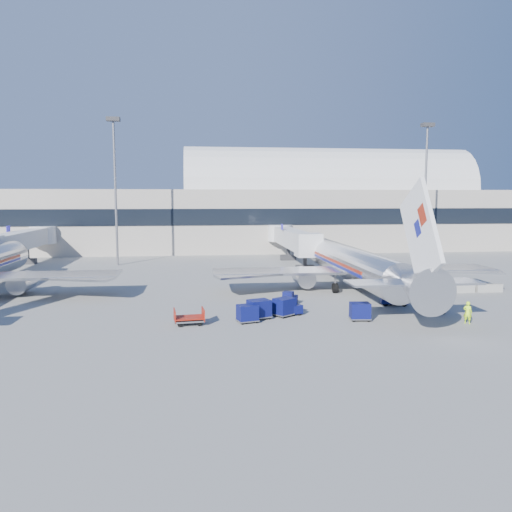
{
  "coord_description": "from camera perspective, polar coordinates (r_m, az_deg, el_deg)",
  "views": [
    {
      "loc": [
        -7.71,
        -49.23,
        10.38
      ],
      "look_at": [
        -1.1,
        6.0,
        3.94
      ],
      "focal_mm": 35.0,
      "sensor_mm": 36.0,
      "label": 1
    }
  ],
  "objects": [
    {
      "name": "cart_open_red",
      "position": [
        41.85,
        -7.62,
        -7.15
      ],
      "size": [
        2.62,
        1.98,
        0.66
      ],
      "rotation": [
        0.0,
        0.0,
        0.11
      ],
      "color": "slate",
      "rests_on": "ground"
    },
    {
      "name": "cart_solo_far",
      "position": [
        48.14,
        19.66,
        -5.21
      ],
      "size": [
        2.03,
        1.7,
        1.58
      ],
      "rotation": [
        0.0,
        0.0,
        0.2
      ],
      "color": "#090E4A",
      "rests_on": "ground"
    },
    {
      "name": "terminal",
      "position": [
        105.4,
        -10.07,
        4.95
      ],
      "size": [
        170.0,
        28.15,
        21.0
      ],
      "color": "#B2AA9E",
      "rests_on": "ground"
    },
    {
      "name": "barrier_near",
      "position": [
        58.18,
        19.56,
        -3.61
      ],
      "size": [
        3.0,
        0.55,
        0.9
      ],
      "primitive_type": "cube",
      "color": "#9E9E96",
      "rests_on": "ground"
    },
    {
      "name": "cart_train_a",
      "position": [
        44.37,
        3.26,
        -5.79
      ],
      "size": [
        2.32,
        2.23,
        1.63
      ],
      "rotation": [
        0.0,
        0.0,
        0.63
      ],
      "color": "#090E4A",
      "rests_on": "ground"
    },
    {
      "name": "airliner_main",
      "position": [
        57.07,
        11.32,
        -1.03
      ],
      "size": [
        32.0,
        37.26,
        12.07
      ],
      "color": "silver",
      "rests_on": "ground"
    },
    {
      "name": "cart_train_b",
      "position": [
        43.29,
        0.35,
        -6.05
      ],
      "size": [
        2.3,
        2.04,
        1.68
      ],
      "rotation": [
        0.0,
        0.0,
        0.37
      ],
      "color": "#090E4A",
      "rests_on": "ground"
    },
    {
      "name": "barrier_mid",
      "position": [
        59.71,
        22.41,
        -3.47
      ],
      "size": [
        3.0,
        0.55,
        0.9
      ],
      "primitive_type": "cube",
      "color": "#9E9E96",
      "rests_on": "ground"
    },
    {
      "name": "ground",
      "position": [
        50.9,
        2.04,
        -5.17
      ],
      "size": [
        260.0,
        260.0,
        0.0
      ],
      "primitive_type": "plane",
      "color": "gray",
      "rests_on": "ground"
    },
    {
      "name": "jetbridge_near",
      "position": [
        81.75,
        3.99,
        2.06
      ],
      "size": [
        4.4,
        27.5,
        6.25
      ],
      "color": "silver",
      "rests_on": "ground"
    },
    {
      "name": "tug_right",
      "position": [
        50.65,
        15.38,
        -4.59
      ],
      "size": [
        2.77,
        1.85,
        1.66
      ],
      "rotation": [
        0.0,
        0.0,
        -0.25
      ],
      "color": "#090E4A",
      "rests_on": "ground"
    },
    {
      "name": "ramp_worker",
      "position": [
        45.26,
        23.03,
        -5.96
      ],
      "size": [
        0.82,
        0.79,
        1.89
      ],
      "primitive_type": "imported",
      "rotation": [
        0.0,
        0.0,
        2.45
      ],
      "color": "#BFFF1A",
      "rests_on": "ground"
    },
    {
      "name": "cart_solo_near",
      "position": [
        43.71,
        11.8,
        -6.18
      ],
      "size": [
        1.86,
        1.49,
        1.53
      ],
      "rotation": [
        0.0,
        0.0,
        -0.1
      ],
      "color": "#090E4A",
      "rests_on": "ground"
    },
    {
      "name": "barrier_far",
      "position": [
        61.38,
        25.1,
        -3.34
      ],
      "size": [
        3.0,
        0.55,
        0.9
      ],
      "primitive_type": "cube",
      "color": "#9E9E96",
      "rests_on": "ground"
    },
    {
      "name": "tug_left",
      "position": [
        48.78,
        3.81,
        -4.91
      ],
      "size": [
        1.98,
        2.45,
        1.43
      ],
      "rotation": [
        0.0,
        0.0,
        1.1
      ],
      "color": "#090E4A",
      "rests_on": "ground"
    },
    {
      "name": "tug_lead",
      "position": [
        44.68,
        3.68,
        -5.95
      ],
      "size": [
        2.53,
        1.86,
        1.48
      ],
      "rotation": [
        0.0,
        0.0,
        0.35
      ],
      "color": "#090E4A",
      "rests_on": "ground"
    },
    {
      "name": "cart_train_c",
      "position": [
        42.09,
        -0.98,
        -6.55
      ],
      "size": [
        1.99,
        1.7,
        1.51
      ],
      "rotation": [
        0.0,
        0.0,
        0.26
      ],
      "color": "#090E4A",
      "rests_on": "ground"
    },
    {
      "name": "jetbridge_mid",
      "position": [
        84.62,
        -25.2,
        1.6
      ],
      "size": [
        4.4,
        27.5,
        6.25
      ],
      "color": "silver",
      "rests_on": "ground"
    },
    {
      "name": "mast_west",
      "position": [
        80.3,
        -15.84,
        9.51
      ],
      "size": [
        2.0,
        1.2,
        22.6
      ],
      "color": "slate",
      "rests_on": "ground"
    },
    {
      "name": "mast_east",
      "position": [
        87.86,
        18.85,
        9.13
      ],
      "size": [
        2.0,
        1.2,
        22.6
      ],
      "color": "slate",
      "rests_on": "ground"
    }
  ]
}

